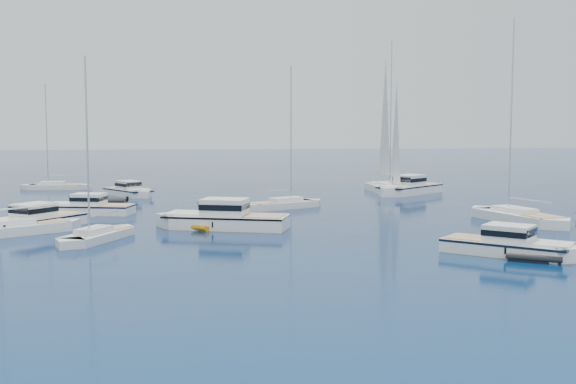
% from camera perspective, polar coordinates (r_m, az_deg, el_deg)
% --- Properties ---
extents(ground, '(400.00, 400.00, 0.00)m').
position_cam_1_polar(ground, '(39.89, 7.34, -6.47)').
color(ground, navy).
rests_on(ground, ground).
extents(motor_cruiser_right, '(8.98, 8.35, 2.47)m').
position_cam_1_polar(motor_cruiser_right, '(47.07, 17.39, -4.85)').
color(motor_cruiser_right, white).
rests_on(motor_cruiser_right, ground).
extents(motor_cruiser_left, '(8.22, 9.71, 2.58)m').
position_cam_1_polar(motor_cruiser_left, '(59.55, -19.75, -2.81)').
color(motor_cruiser_left, white).
rests_on(motor_cruiser_left, ground).
extents(motor_cruiser_centre, '(12.03, 6.77, 3.02)m').
position_cam_1_polar(motor_cruiser_centre, '(56.73, -5.29, -2.90)').
color(motor_cruiser_centre, white).
rests_on(motor_cruiser_centre, ground).
extents(motor_cruiser_far_l, '(9.66, 4.87, 2.43)m').
position_cam_1_polar(motor_cruiser_far_l, '(68.02, -15.74, -1.70)').
color(motor_cruiser_far_l, white).
rests_on(motor_cruiser_far_l, ground).
extents(motor_cruiser_distant, '(10.56, 9.79, 2.90)m').
position_cam_1_polar(motor_cruiser_distant, '(85.35, 9.59, -0.16)').
color(motor_cruiser_distant, white).
rests_on(motor_cruiser_distant, ground).
extents(motor_cruiser_horizon, '(7.15, 8.41, 2.24)m').
position_cam_1_polar(motor_cruiser_horizon, '(83.98, -12.56, -0.31)').
color(motor_cruiser_horizon, white).
rests_on(motor_cruiser_horizon, ground).
extents(sailboat_fore, '(5.87, 9.25, 13.34)m').
position_cam_1_polar(sailboat_fore, '(52.35, -15.00, -3.77)').
color(sailboat_fore, silver).
rests_on(sailboat_fore, ground).
extents(sailboat_mid_r, '(6.54, 12.47, 17.76)m').
position_cam_1_polar(sailboat_mid_r, '(63.24, 17.88, -2.29)').
color(sailboat_mid_r, white).
rests_on(sailboat_mid_r, ground).
extents(sailboat_mid_l, '(10.71, 8.90, 16.38)m').
position_cam_1_polar(sailboat_mid_l, '(57.25, -20.99, -3.17)').
color(sailboat_mid_l, white).
rests_on(sailboat_mid_l, ground).
extents(sailboat_centre, '(9.83, 6.98, 14.44)m').
position_cam_1_polar(sailboat_centre, '(69.93, -0.42, -1.31)').
color(sailboat_centre, silver).
rests_on(sailboat_centre, ground).
extents(sailboat_sails_r, '(3.78, 12.80, 18.65)m').
position_cam_1_polar(sailboat_sails_r, '(87.36, 7.89, -0.01)').
color(sailboat_sails_r, white).
rests_on(sailboat_sails_r, ground).
extents(sailboat_far_l, '(9.47, 3.00, 13.73)m').
position_cam_1_polar(sailboat_far_l, '(94.91, -18.05, 0.20)').
color(sailboat_far_l, silver).
rests_on(sailboat_far_l, ground).
extents(tender_yellow, '(4.22, 4.13, 0.95)m').
position_cam_1_polar(tender_yellow, '(56.57, -7.44, -2.95)').
color(tender_yellow, orange).
rests_on(tender_yellow, ground).
extents(tender_grey_near, '(3.87, 3.39, 0.95)m').
position_cam_1_polar(tender_grey_near, '(45.62, 19.12, -5.22)').
color(tender_grey_near, black).
rests_on(tender_grey_near, ground).
extents(tender_grey_far, '(3.80, 2.50, 0.95)m').
position_cam_1_polar(tender_grey_far, '(76.57, -13.96, -0.88)').
color(tender_grey_far, black).
rests_on(tender_grey_far, ground).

